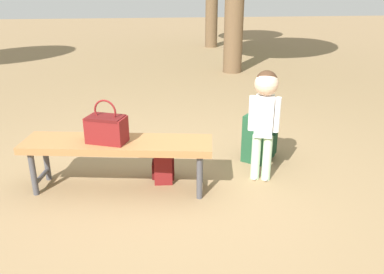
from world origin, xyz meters
The scene contains 6 objects.
ground_plane centered at (0.00, 0.00, 0.00)m, with size 40.00×40.00×0.00m, color #8C704C.
park_bench centered at (-0.48, 0.09, 0.39)m, with size 1.65×0.67×0.45m.
handbag centered at (-0.56, 0.07, 0.58)m, with size 0.36×0.29×0.37m.
child_standing centered at (0.79, 0.11, 0.68)m, with size 0.26×0.21×1.01m.
backpack_large centered at (0.90, 0.55, 0.28)m, with size 0.40×0.41×0.56m.
backpack_small centered at (-0.10, 0.20, 0.18)m, with size 0.21×0.23×0.37m.
Camera 1 is at (-0.25, -3.04, 1.67)m, focal length 36.72 mm.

